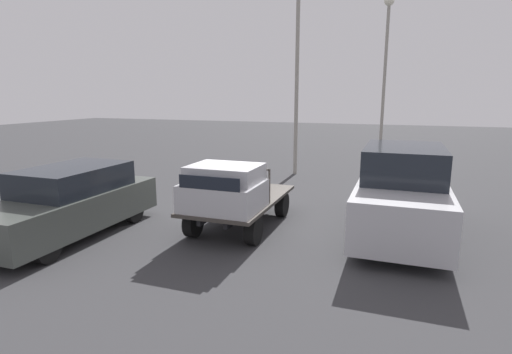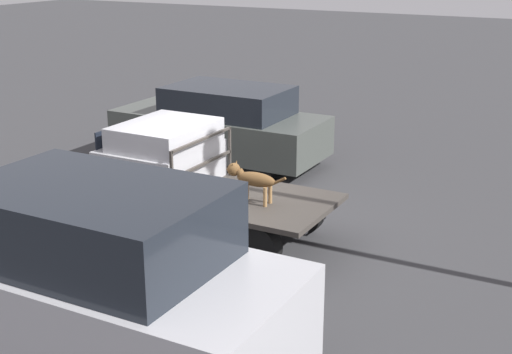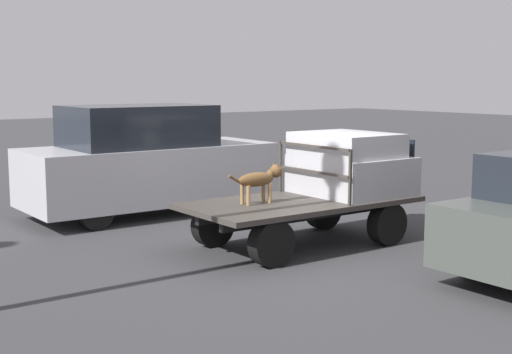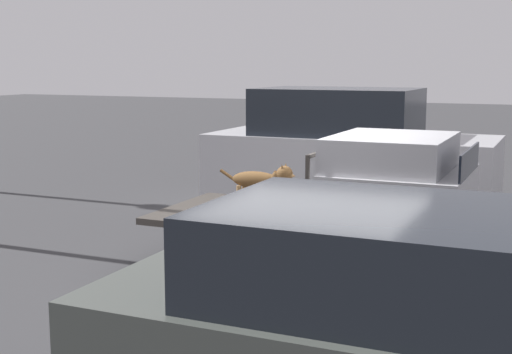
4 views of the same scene
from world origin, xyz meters
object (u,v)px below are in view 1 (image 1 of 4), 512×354
object	(u,v)px
flatbed_truck	(241,205)
dog	(255,179)
parked_pickup_far	(402,193)
light_pole_near	(298,35)
parked_sedan	(70,202)

from	to	relation	value
flatbed_truck	dog	xyz separation A→B (m)	(-0.69, 0.13, 0.58)
parked_pickup_far	light_pole_near	bearing A→B (deg)	-152.42
dog	light_pole_near	size ratio (longest dim) A/B	0.12
dog	parked_sedan	size ratio (longest dim) A/B	0.23
dog	parked_pickup_far	size ratio (longest dim) A/B	0.21
parked_pickup_far	dog	bearing A→B (deg)	-95.07
flatbed_truck	dog	bearing A→B (deg)	169.05
parked_sedan	flatbed_truck	bearing A→B (deg)	120.14
parked_pickup_far	light_pole_near	world-z (taller)	light_pole_near
flatbed_truck	parked_sedan	xyz separation A→B (m)	(2.08, -3.60, 0.29)
flatbed_truck	light_pole_near	size ratio (longest dim) A/B	0.45
parked_sedan	light_pole_near	bearing A→B (deg)	161.59
dog	parked_sedan	bearing A→B (deg)	-54.63
flatbed_truck	light_pole_near	xyz separation A→B (m)	(-7.36, -0.44, 5.23)
parked_sedan	light_pole_near	size ratio (longest dim) A/B	0.54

